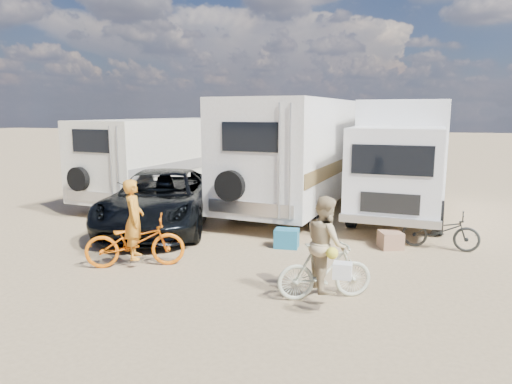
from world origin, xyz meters
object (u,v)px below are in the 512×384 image
(cooler, at_px, (287,238))
(crate, at_px, (391,240))
(box_truck, at_px, (402,159))
(rider_woman, at_px, (325,253))
(dark_suv, at_px, (161,199))
(bike_parked, at_px, (440,230))
(rv_main, at_px, (301,155))
(rider_man, at_px, (134,228))
(bike_woman, at_px, (325,271))
(bike_man, at_px, (135,242))
(rv_left, at_px, (167,159))

(cooler, bearing_deg, crate, 11.77)
(box_truck, bearing_deg, rider_woman, -95.33)
(dark_suv, bearing_deg, bike_parked, -15.47)
(rv_main, relative_size, bike_parked, 4.87)
(rider_woman, distance_m, crate, 3.66)
(crate, bearing_deg, rider_man, -151.72)
(crate, bearing_deg, box_truck, 85.40)
(bike_woman, height_order, rider_man, rider_man)
(dark_suv, relative_size, cooler, 10.18)
(rider_woman, bearing_deg, bike_parked, -56.01)
(bike_parked, height_order, cooler, bike_parked)
(box_truck, distance_m, cooler, 5.44)
(bike_man, distance_m, rider_woman, 4.06)
(rider_woman, bearing_deg, bike_woman, -0.00)
(bike_man, bearing_deg, rv_main, -42.89)
(dark_suv, bearing_deg, cooler, -29.24)
(box_truck, relative_size, rider_man, 4.42)
(box_truck, distance_m, dark_suv, 7.36)
(box_truck, xyz_separation_m, rider_woman, (-1.44, -7.30, -0.95))
(dark_suv, distance_m, rider_woman, 6.31)
(rv_main, xyz_separation_m, dark_suv, (-3.26, -3.67, -0.99))
(box_truck, bearing_deg, bike_parked, -71.81)
(rider_woman, height_order, crate, rider_woman)
(crate, bearing_deg, bike_woman, -108.24)
(dark_suv, height_order, bike_parked, dark_suv)
(rv_main, bearing_deg, rv_left, -175.73)
(dark_suv, distance_m, bike_parked, 7.24)
(box_truck, bearing_deg, rider_man, -123.51)
(bike_man, distance_m, crate, 5.83)
(box_truck, xyz_separation_m, dark_suv, (-6.43, -3.45, -0.97))
(box_truck, relative_size, bike_man, 3.61)
(rider_man, xyz_separation_m, crate, (5.12, 2.76, -0.63))
(bike_parked, xyz_separation_m, cooler, (-3.48, -0.84, -0.23))
(rv_main, relative_size, bike_man, 4.15)
(dark_suv, xyz_separation_m, cooler, (3.75, -1.02, -0.56))
(rv_main, distance_m, box_truck, 3.18)
(rider_woman, relative_size, bike_parked, 0.94)
(bike_parked, height_order, crate, bike_parked)
(rv_main, bearing_deg, bike_woman, -69.24)
(rider_woman, bearing_deg, dark_suv, 27.74)
(rider_man, bearing_deg, bike_woman, -124.06)
(rider_woman, bearing_deg, rv_main, -11.66)
(rv_main, bearing_deg, box_truck, 3.87)
(rv_main, distance_m, rv_left, 5.04)
(bike_man, relative_size, cooler, 3.63)
(rv_left, height_order, bike_man, rv_left)
(bike_woman, bearing_deg, bike_man, 55.90)
(cooler, bearing_deg, rider_man, -144.08)
(bike_woman, height_order, rider_woman, rider_woman)
(rv_main, height_order, bike_man, rv_main)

